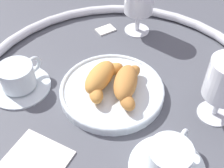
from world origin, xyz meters
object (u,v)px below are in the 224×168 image
(juice_glass_left, at_px, (139,0))
(sugar_packet, at_px, (106,29))
(coffee_cup_near, at_px, (169,160))
(coffee_cup_far, at_px, (18,79))
(croissant_large, at_px, (101,78))
(pastry_plate, at_px, (112,90))
(croissant_small, at_px, (126,84))
(folded_napkin, at_px, (34,163))

(juice_glass_left, distance_m, sugar_packet, 0.12)
(juice_glass_left, relative_size, sugar_packet, 2.80)
(coffee_cup_near, relative_size, coffee_cup_far, 1.00)
(juice_glass_left, bearing_deg, croissant_large, 20.39)
(pastry_plate, height_order, sugar_packet, pastry_plate)
(croissant_large, distance_m, croissant_small, 0.05)
(coffee_cup_near, xyz_separation_m, coffee_cup_far, (0.05, -0.36, 0.00))
(pastry_plate, height_order, juice_glass_left, juice_glass_left)
(pastry_plate, bearing_deg, croissant_small, 112.49)
(coffee_cup_far, relative_size, juice_glass_left, 0.97)
(coffee_cup_near, height_order, folded_napkin, coffee_cup_near)
(coffee_cup_near, bearing_deg, folded_napkin, -49.57)
(coffee_cup_far, relative_size, sugar_packet, 2.72)
(coffee_cup_near, distance_m, coffee_cup_far, 0.36)
(croissant_small, height_order, juice_glass_left, juice_glass_left)
(pastry_plate, xyz_separation_m, folded_napkin, (0.22, 0.01, -0.01))
(pastry_plate, bearing_deg, folded_napkin, 3.23)
(croissant_large, bearing_deg, folded_napkin, 9.40)
(pastry_plate, distance_m, juice_glass_left, 0.26)
(juice_glass_left, height_order, sugar_packet, juice_glass_left)
(coffee_cup_far, bearing_deg, pastry_plate, 126.46)
(croissant_large, relative_size, coffee_cup_near, 0.97)
(croissant_large, bearing_deg, croissant_small, 112.33)
(croissant_small, height_order, coffee_cup_near, croissant_small)
(croissant_large, xyz_separation_m, croissant_small, (-0.02, 0.05, 0.00))
(pastry_plate, relative_size, sugar_packet, 4.54)
(croissant_small, bearing_deg, juice_glass_left, -146.97)
(croissant_large, bearing_deg, sugar_packet, -139.12)
(coffee_cup_far, bearing_deg, folded_napkin, 60.97)
(pastry_plate, distance_m, croissant_small, 0.04)
(croissant_small, distance_m, coffee_cup_far, 0.24)
(juice_glass_left, distance_m, folded_napkin, 0.47)
(sugar_packet, xyz_separation_m, folded_napkin, (0.39, 0.19, -0.00))
(coffee_cup_far, height_order, juice_glass_left, juice_glass_left)
(folded_napkin, bearing_deg, coffee_cup_near, 130.43)
(pastry_plate, distance_m, croissant_large, 0.04)
(sugar_packet, bearing_deg, croissant_large, 56.64)
(croissant_small, xyz_separation_m, coffee_cup_far, (0.13, -0.19, -0.01))
(coffee_cup_near, bearing_deg, croissant_small, -115.82)
(coffee_cup_near, xyz_separation_m, juice_glass_left, (-0.29, -0.30, 0.07))
(croissant_small, bearing_deg, folded_napkin, -3.90)
(sugar_packet, relative_size, folded_napkin, 0.45)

